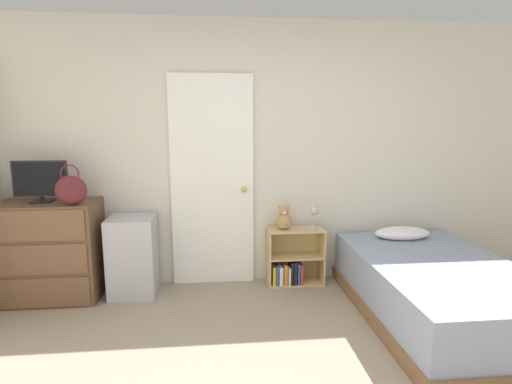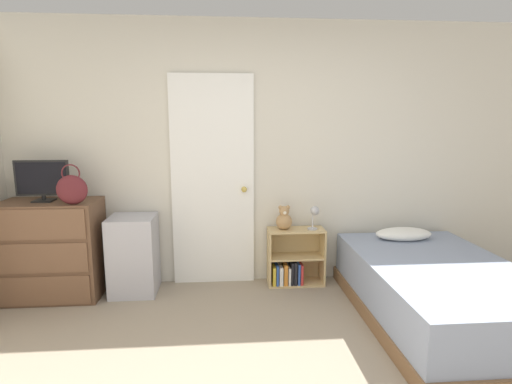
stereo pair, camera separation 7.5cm
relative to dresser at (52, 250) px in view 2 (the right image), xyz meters
The scene contains 10 objects.
wall_back 2.10m from the dresser, ahead, with size 10.00×0.06×2.55m.
door_closed 1.59m from the dresser, ahead, with size 0.80×0.09×2.04m.
dresser is the anchor object (origin of this frame).
tv 0.64m from the dresser, behind, with size 0.46×0.16×0.37m.
handbag 0.66m from the dresser, 29.48° to the right, with size 0.26×0.09×0.35m.
storage_bin 0.72m from the dresser, ahead, with size 0.42×0.41×0.74m.
bookshelf 2.26m from the dresser, ahead, with size 0.55×0.25×0.56m.
teddy_bear 2.16m from the dresser, ahead, with size 0.16×0.16×0.24m.
desk_lamp 2.46m from the dresser, ahead, with size 0.11×0.11×0.23m.
bed 3.38m from the dresser, 12.06° to the right, with size 1.20×1.92×0.59m.
Camera 2 is at (-0.33, -1.74, 1.60)m, focal length 28.00 mm.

